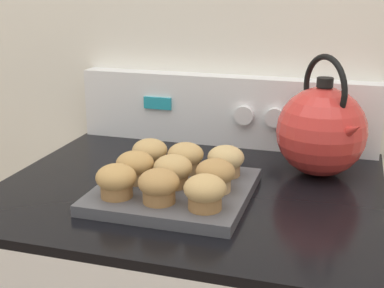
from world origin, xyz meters
The scene contains 13 objects.
wall_back centered at (0.00, 0.70, 1.20)m, with size 8.00×0.05×2.40m.
control_panel centered at (0.00, 0.65, 0.99)m, with size 0.77×0.07×0.18m.
muffin_pan centered at (-0.01, 0.28, 0.91)m, with size 0.30×0.30×0.02m.
muffin_r0_c0 centered at (-0.10, 0.20, 0.96)m, with size 0.08×0.08×0.06m.
muffin_r0_c1 centered at (-0.01, 0.19, 0.96)m, with size 0.08×0.08×0.06m.
muffin_r0_c2 centered at (0.08, 0.19, 0.96)m, with size 0.08×0.08×0.06m.
muffin_r1_c0 centered at (-0.09, 0.28, 0.96)m, with size 0.08×0.08×0.06m.
muffin_r1_c1 centered at (-0.01, 0.28, 0.96)m, with size 0.08×0.08×0.06m.
muffin_r1_c2 centered at (0.07, 0.28, 0.96)m, with size 0.08×0.08×0.06m.
muffin_r2_c0 centered at (-0.10, 0.37, 0.96)m, with size 0.08×0.08×0.06m.
muffin_r2_c1 centered at (-0.01, 0.36, 0.96)m, with size 0.08×0.08×0.06m.
muffin_r2_c2 centered at (0.07, 0.37, 0.96)m, with size 0.08×0.08×0.06m.
tea_kettle centered at (0.25, 0.49, 1.00)m, with size 0.20×0.22×0.26m.
Camera 1 is at (0.31, -0.65, 1.32)m, focal length 50.00 mm.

